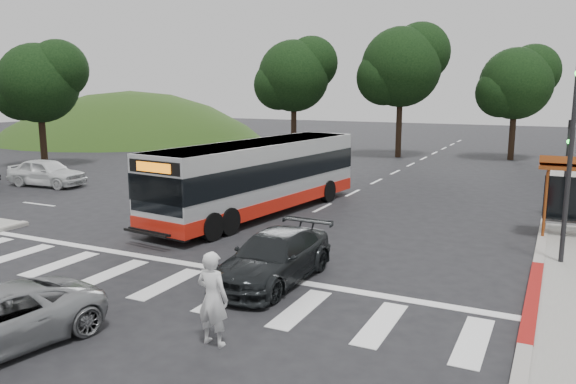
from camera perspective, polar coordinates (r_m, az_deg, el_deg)
The scene contains 15 objects.
ground at distance 19.76m, azimuth -3.20°, elevation -4.89°, with size 140.00×140.00×0.00m, color black.
curb_east at distance 25.14m, azimuth 24.71°, elevation -2.33°, with size 0.30×40.00×0.15m, color #9E9991.
curb_east_red at distance 15.49m, azimuth 23.59°, elevation -9.87°, with size 0.32×6.00×0.15m, color maroon.
hillside_nw at distance 62.52m, azimuth -15.53°, elevation 5.30°, with size 44.00×44.00×10.00m, color #223F14.
crosswalk_ladder at distance 15.79m, azimuth -12.20°, elevation -9.10°, with size 18.00×2.60×0.01m, color silver.
traffic_signal_ne_tall at distance 18.15m, azimuth 26.91°, elevation 5.07°, with size 0.18×0.37×6.50m.
traffic_signal_ne_short at distance 25.25m, azimuth 26.52°, elevation 3.11°, with size 0.18×0.37×4.00m.
tree_north_a at distance 44.17m, azimuth 11.54°, elevation 12.46°, with size 6.60×6.15×10.17m.
tree_north_b at distance 44.79m, azimuth 22.24°, elevation 10.26°, with size 5.72×5.33×8.43m.
tree_north_c at distance 45.01m, azimuth 0.73°, elevation 11.83°, with size 6.16×5.74×9.30m.
tree_west_a at distance 41.10m, azimuth -23.89°, elevation 10.20°, with size 5.72×5.33×8.43m.
transit_bus at distance 23.62m, azimuth -2.93°, elevation 1.42°, with size 2.55×11.75×3.03m, color #B9BCBE, non-canonical shape.
pedestrian at distance 11.79m, azimuth -7.67°, elevation -10.67°, with size 0.73×0.48×2.00m, color silver.
dark_sedan at distance 15.46m, azimuth -1.47°, elevation -6.66°, with size 1.89×4.66×1.35m, color black.
west_car_white at distance 33.12m, azimuth -23.30°, elevation 1.85°, with size 1.78×4.41×1.50m, color silver.
Camera 1 is at (9.34, -16.61, 5.23)m, focal length 35.00 mm.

